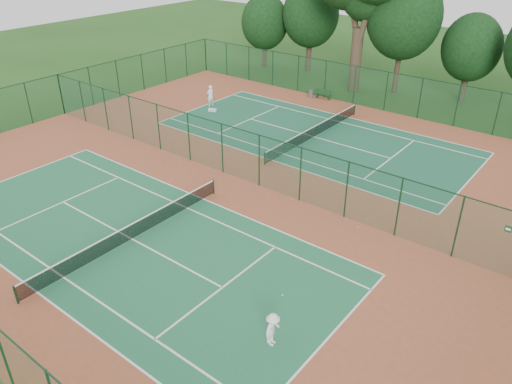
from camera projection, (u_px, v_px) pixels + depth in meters
ground at (241, 179)px, 32.69m from camera, size 120.00×120.00×0.00m
red_pad at (241, 179)px, 32.68m from camera, size 40.00×36.00×0.01m
court_near at (132, 239)px, 26.48m from camera, size 23.77×10.97×0.01m
court_far at (314, 137)px, 38.87m from camera, size 23.77×10.97×0.01m
fence_north at (370, 88)px, 44.23m from camera, size 40.00×0.09×3.50m
fence_west at (61, 94)px, 42.69m from camera, size 0.09×36.00×3.50m
fence_divider at (240, 154)px, 31.84m from camera, size 40.00×0.09×3.50m
tennis_net_near at (131, 231)px, 26.23m from camera, size 0.10×12.90×0.97m
tennis_net_far at (315, 131)px, 38.62m from camera, size 0.10×12.90×0.97m
player_near at (273, 330)px, 19.60m from camera, size 0.72×1.06×1.52m
player_far at (210, 96)px, 44.89m from camera, size 0.58×0.77×1.89m
trash_bin at (311, 94)px, 47.19m from camera, size 0.53×0.53×0.78m
bench at (323, 94)px, 46.87m from camera, size 1.56×0.68×0.93m
kit_bag at (212, 110)px, 43.98m from camera, size 0.75×0.53×0.27m
stray_ball_a at (292, 199)px, 30.20m from camera, size 0.07×0.07×0.07m
stray_ball_b at (358, 227)px, 27.45m from camera, size 0.07×0.07×0.07m
stray_ball_c at (268, 194)px, 30.74m from camera, size 0.07×0.07×0.07m
evergreen_row at (402, 92)px, 49.11m from camera, size 39.00×5.00×12.00m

